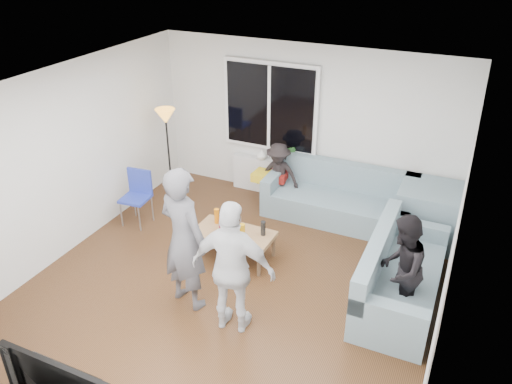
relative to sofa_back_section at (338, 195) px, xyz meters
The scene contains 31 objects.
floor 2.43m from the sofa_back_section, 108.14° to the right, with size 5.00×5.50×0.04m, color #56351C.
ceiling 3.24m from the sofa_back_section, 108.14° to the right, with size 5.00×5.50×0.04m, color white.
wall_back 1.25m from the sofa_back_section, 146.09° to the left, with size 5.00×0.04×2.60m, color silver.
wall_front 5.17m from the sofa_back_section, 98.40° to the right, with size 5.00×0.04×2.60m, color silver.
wall_left 4.07m from the sofa_back_section, 145.18° to the right, with size 0.04×5.50×2.60m, color silver.
wall_right 3.01m from the sofa_back_section, 51.96° to the right, with size 0.04×5.50×2.60m, color silver.
window_frame 1.80m from the sofa_back_section, 162.64° to the left, with size 1.62×0.06×1.47m, color white.
window_glass 1.79m from the sofa_back_section, 164.21° to the left, with size 1.50×0.02×1.35m, color black.
window_mullion 1.79m from the sofa_back_section, 164.61° to the left, with size 0.05×0.03×1.35m, color white.
radiator 1.40m from the sofa_back_section, 164.21° to the left, with size 1.30×0.12×0.62m, color silver.
potted_plant 1.08m from the sofa_back_section, 159.82° to the left, with size 0.19×0.15×0.34m, color #2D6628.
vase 1.53m from the sofa_back_section, 166.53° to the left, with size 0.17×0.17×0.18m, color white.
sofa_back_section is the anchor object (origin of this frame).
sofa_right_section 2.02m from the sofa_back_section, 50.74° to the right, with size 0.85×2.00×0.85m, color slate, non-canonical shape.
sofa_corner 1.35m from the sofa_back_section, ahead, with size 0.85×0.85×0.85m, color slate.
cushion_yellow 1.24m from the sofa_back_section, behind, with size 0.38×0.32×0.14m, color yellow.
cushion_red 1.09m from the sofa_back_section, behind, with size 0.36×0.30×0.13m, color maroon.
coffee_table 1.91m from the sofa_back_section, 122.38° to the right, with size 1.10×0.60×0.40m, color #9F774D.
pitcher 1.97m from the sofa_back_section, 125.37° to the right, with size 0.17×0.17×0.17m, color maroon.
side_chair 3.13m from the sofa_back_section, 153.09° to the right, with size 0.40×0.40×0.86m, color #2536A4, non-canonical shape.
floor_lamp 2.85m from the sofa_back_section, behind, with size 0.32×0.32×1.56m, color orange, non-canonical shape.
player_left 2.94m from the sofa_back_section, 112.45° to the right, with size 0.67×0.44×1.83m, color #49494E.
player_right 2.90m from the sofa_back_section, 97.69° to the right, with size 0.96×0.40×1.64m, color silver.
spectator_right 2.29m from the sofa_back_section, 55.97° to the right, with size 0.66×0.52×1.36m, color black.
spectator_back 1.03m from the sofa_back_section, behind, with size 0.71×0.41×1.10m, color black.
television 4.87m from the sofa_back_section, 100.84° to the right, with size 1.18×0.15×0.68m, color black.
bottle_e 1.61m from the sofa_back_section, 112.76° to the right, with size 0.07×0.07×0.21m, color black.
bottle_b 2.03m from the sofa_back_section, 123.09° to the right, with size 0.08×0.08×0.27m, color #327C16.
bottle_d 1.90m from the sofa_back_section, 115.82° to the right, with size 0.07×0.07×0.24m, color orange.
bottle_c 1.79m from the sofa_back_section, 124.17° to the right, with size 0.07×0.07×0.20m, color black.
bottle_a 1.99m from the sofa_back_section, 132.64° to the right, with size 0.07×0.07×0.22m, color orange.
Camera 1 is at (2.47, -4.58, 4.17)m, focal length 35.61 mm.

